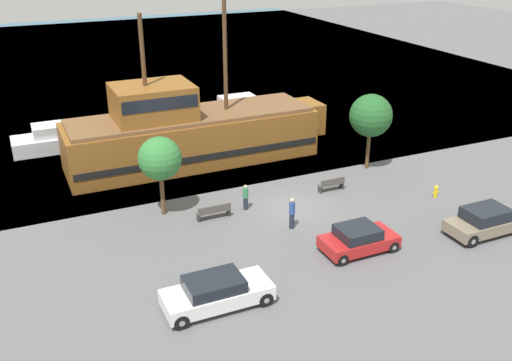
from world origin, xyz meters
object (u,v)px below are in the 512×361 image
object	(u,v)px
pirate_ship	(189,132)
moored_boat_dockside	(60,139)
pedestrian_walking_near	(246,197)
pedestrian_walking_far	(292,213)
moored_boat_outer	(242,106)
bench_promenade_west	(214,211)
fire_hydrant	(436,191)
parked_car_curb_rear	(216,292)
parked_car_curb_mid	(486,221)
parked_car_curb_front	(358,239)
bench_promenade_east	(332,184)

from	to	relation	value
pirate_ship	moored_boat_dockside	world-z (taller)	pirate_ship
pedestrian_walking_near	pedestrian_walking_far	world-z (taller)	pedestrian_walking_far
moored_boat_outer	bench_promenade_west	size ratio (longest dim) A/B	4.05
bench_promenade_west	pedestrian_walking_far	bearing A→B (deg)	-38.87
moored_boat_outer	pedestrian_walking_near	bearing A→B (deg)	-112.37
moored_boat_dockside	moored_boat_outer	xyz separation A→B (m)	(15.81, 3.02, -0.14)
fire_hydrant	bench_promenade_west	bearing A→B (deg)	167.65
moored_boat_outer	pirate_ship	bearing A→B (deg)	-130.06
pirate_ship	parked_car_curb_rear	xyz separation A→B (m)	(-4.26, -16.43, -1.42)
pedestrian_walking_near	parked_car_curb_mid	bearing A→B (deg)	-37.02
fire_hydrant	pedestrian_walking_near	world-z (taller)	pedestrian_walking_near
parked_car_curb_front	pedestrian_walking_near	xyz separation A→B (m)	(-3.29, 6.60, 0.10)
pedestrian_walking_near	fire_hydrant	bearing A→B (deg)	-16.28
moored_boat_dockside	parked_car_curb_rear	world-z (taller)	moored_boat_dockside
pirate_ship	moored_boat_outer	xyz separation A→B (m)	(7.87, 9.36, -1.53)
pirate_ship	parked_car_curb_mid	world-z (taller)	pirate_ship
bench_promenade_east	pedestrian_walking_near	distance (m)	5.85
moored_boat_outer	fire_hydrant	distance (m)	21.35
moored_boat_dockside	moored_boat_outer	bearing A→B (deg)	10.81
parked_car_curb_rear	moored_boat_outer	bearing A→B (deg)	64.81
pirate_ship	moored_boat_outer	bearing A→B (deg)	49.94
moored_boat_outer	parked_car_curb_rear	world-z (taller)	moored_boat_outer
pirate_ship	bench_promenade_east	distance (m)	10.60
pirate_ship	moored_boat_outer	world-z (taller)	pirate_ship
parked_car_curb_rear	moored_boat_dockside	bearing A→B (deg)	99.20
bench_promenade_east	parked_car_curb_front	bearing A→B (deg)	-110.73
fire_hydrant	moored_boat_outer	bearing A→B (deg)	100.16
parked_car_curb_mid	bench_promenade_west	xyz separation A→B (m)	(-12.50, 7.51, -0.29)
parked_car_curb_front	pedestrian_walking_near	world-z (taller)	pedestrian_walking_near
parked_car_curb_front	pedestrian_walking_near	bearing A→B (deg)	116.50
moored_boat_outer	parked_car_curb_front	size ratio (longest dim) A/B	2.04
moored_boat_dockside	bench_promenade_east	size ratio (longest dim) A/B	4.10
pirate_ship	parked_car_curb_rear	world-z (taller)	pirate_ship
moored_boat_outer	bench_promenade_east	bearing A→B (deg)	-94.80
parked_car_curb_mid	parked_car_curb_rear	world-z (taller)	parked_car_curb_mid
bench_promenade_east	fire_hydrant	bearing A→B (deg)	-32.79
moored_boat_outer	bench_promenade_west	bearing A→B (deg)	-117.37
pirate_ship	parked_car_curb_front	xyz separation A→B (m)	(3.84, -15.02, -1.46)
pedestrian_walking_near	moored_boat_outer	bearing A→B (deg)	67.63
moored_boat_outer	pedestrian_walking_near	xyz separation A→B (m)	(-7.32, -17.78, 0.17)
parked_car_curb_front	fire_hydrant	size ratio (longest dim) A/B	4.99
moored_boat_outer	bench_promenade_east	xyz separation A→B (m)	(-1.48, -17.64, -0.16)
pirate_ship	pedestrian_walking_far	distance (m)	11.76
parked_car_curb_rear	bench_promenade_east	world-z (taller)	parked_car_curb_rear
pirate_ship	parked_car_curb_front	bearing A→B (deg)	-75.67
moored_boat_outer	pedestrian_walking_near	world-z (taller)	moored_boat_outer
parked_car_curb_rear	pedestrian_walking_near	size ratio (longest dim) A/B	3.06
bench_promenade_east	moored_boat_outer	bearing A→B (deg)	85.20
parked_car_curb_rear	bench_promenade_east	size ratio (longest dim) A/B	2.82
fire_hydrant	parked_car_curb_rear	bearing A→B (deg)	-163.31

